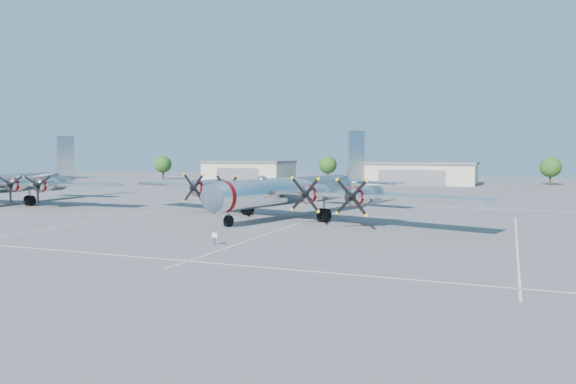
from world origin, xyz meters
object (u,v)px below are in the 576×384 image
at_px(tree_east, 550,167).
at_px(bomber_west, 13,204).
at_px(hangar_west, 249,170).
at_px(hangar_center, 416,173).
at_px(info_placard, 215,236).
at_px(tree_far_west, 163,164).
at_px(tree_west, 328,165).
at_px(main_bomber_b29, 294,217).

relative_size(tree_east, bomber_west, 0.17).
xyz_separation_m(hangar_west, hangar_center, (45.00, -0.00, -0.00)).
bearing_deg(hangar_center, info_placard, -90.92).
height_order(tree_far_west, tree_west, same).
xyz_separation_m(hangar_west, main_bomber_b29, (42.29, -75.58, -2.71)).
xyz_separation_m(hangar_center, main_bomber_b29, (-2.71, -75.58, -2.71)).
xyz_separation_m(tree_far_west, bomber_west, (21.93, -71.48, -4.22)).
height_order(main_bomber_b29, info_placard, main_bomber_b29).
bearing_deg(hangar_center, tree_east, 11.38).
bearing_deg(tree_east, hangar_west, -175.40).
relative_size(tree_west, main_bomber_b29, 0.14).
relative_size(main_bomber_b29, info_placard, 46.14).
height_order(hangar_west, hangar_center, same).
bearing_deg(hangar_center, bomber_west, -122.50).
bearing_deg(tree_far_west, main_bomber_b29, -46.78).
relative_size(hangar_center, tree_east, 4.31).
distance_m(hangar_west, tree_east, 75.26).
bearing_deg(main_bomber_b29, bomber_west, -164.09).
relative_size(hangar_west, tree_east, 3.40).
distance_m(hangar_center, tree_west, 26.30).
height_order(tree_far_west, bomber_west, tree_far_west).
height_order(hangar_center, tree_east, tree_east).
distance_m(hangar_center, info_placard, 97.26).
bearing_deg(main_bomber_b29, info_placard, -70.90).
height_order(tree_far_west, main_bomber_b29, tree_far_west).
bearing_deg(main_bomber_b29, tree_far_west, 149.30).
xyz_separation_m(tree_west, bomber_west, (-23.07, -83.48, -4.22)).
distance_m(bomber_west, info_placard, 51.36).
relative_size(tree_far_west, main_bomber_b29, 0.14).
bearing_deg(hangar_center, hangar_west, 180.00).
xyz_separation_m(hangar_west, info_placard, (43.43, -97.22, -1.97)).
relative_size(tree_west, tree_east, 1.00).
bearing_deg(hangar_west, info_placard, -65.93).
distance_m(hangar_center, tree_far_west, 70.13).
height_order(hangar_center, tree_far_west, tree_far_west).
bearing_deg(tree_west, bomber_west, -105.45).
distance_m(tree_far_west, bomber_west, 74.89).
bearing_deg(hangar_west, hangar_center, -0.00).
bearing_deg(tree_far_west, tree_west, 14.93).
distance_m(main_bomber_b29, bomber_west, 45.36).
xyz_separation_m(hangar_center, tree_east, (30.00, 6.04, 1.51)).
relative_size(hangar_center, tree_west, 4.31).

